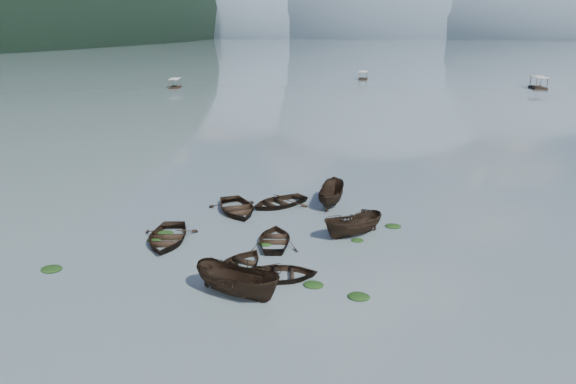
% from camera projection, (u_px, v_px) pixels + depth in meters
% --- Properties ---
extents(ground_plane, '(2400.00, 2400.00, 0.00)m').
position_uv_depth(ground_plane, '(229.00, 303.00, 25.06)').
color(ground_plane, slate).
extents(haze_mtn_a, '(520.00, 520.00, 280.00)m').
position_uv_depth(haze_mtn_a, '(266.00, 36.00, 916.88)').
color(haze_mtn_a, '#475666').
rests_on(haze_mtn_a, ground).
extents(haze_mtn_b, '(520.00, 520.00, 340.00)m').
position_uv_depth(haze_mtn_b, '(379.00, 37.00, 871.18)').
color(haze_mtn_b, '#475666').
rests_on(haze_mtn_b, ground).
extents(haze_mtn_c, '(520.00, 520.00, 260.00)m').
position_uv_depth(haze_mtn_c, '(504.00, 37.00, 825.47)').
color(haze_mtn_c, '#475666').
rests_on(haze_mtn_c, ground).
extents(rowboat_0, '(4.75, 5.73, 1.03)m').
position_uv_depth(rowboat_0, '(167.00, 242.00, 32.29)').
color(rowboat_0, black).
rests_on(rowboat_0, ground).
extents(rowboat_1, '(3.80, 4.73, 0.87)m').
position_uv_depth(rowboat_1, '(239.00, 269.00, 28.61)').
color(rowboat_1, black).
rests_on(rowboat_1, ground).
extents(rowboat_2, '(5.18, 3.05, 1.88)m').
position_uv_depth(rowboat_2, '(238.00, 296.00, 25.78)').
color(rowboat_2, black).
rests_on(rowboat_2, ground).
extents(rowboat_3, '(3.87, 4.78, 0.87)m').
position_uv_depth(rowboat_3, '(275.00, 243.00, 32.15)').
color(rowboat_3, black).
rests_on(rowboat_3, ground).
extents(rowboat_4, '(4.86, 4.06, 0.86)m').
position_uv_depth(rowboat_4, '(280.00, 278.00, 27.57)').
color(rowboat_4, black).
rests_on(rowboat_4, ground).
extents(rowboat_5, '(4.34, 4.29, 1.71)m').
position_uv_depth(rowboat_5, '(353.00, 236.00, 33.22)').
color(rowboat_5, black).
rests_on(rowboat_5, ground).
extents(rowboat_6, '(5.78, 6.20, 1.05)m').
position_uv_depth(rowboat_6, '(237.00, 212.00, 37.54)').
color(rowboat_6, black).
rests_on(rowboat_6, ground).
extents(rowboat_7, '(5.51, 5.69, 0.96)m').
position_uv_depth(rowboat_7, '(279.00, 206.00, 38.91)').
color(rowboat_7, black).
rests_on(rowboat_7, ground).
extents(rowboat_8, '(1.76, 4.62, 1.78)m').
position_uv_depth(rowboat_8, '(330.00, 204.00, 39.24)').
color(rowboat_8, black).
rests_on(rowboat_8, ground).
extents(weed_clump_0, '(1.21, 0.99, 0.26)m').
position_uv_depth(weed_clump_0, '(52.00, 270.00, 28.49)').
color(weed_clump_0, black).
rests_on(weed_clump_0, ground).
extents(weed_clump_1, '(1.12, 0.90, 0.25)m').
position_uv_depth(weed_clump_1, '(165.00, 234.00, 33.47)').
color(weed_clump_1, black).
rests_on(weed_clump_1, ground).
extents(weed_clump_2, '(1.13, 0.90, 0.24)m').
position_uv_depth(weed_clump_2, '(359.00, 298.00, 25.58)').
color(weed_clump_2, black).
rests_on(weed_clump_2, ground).
extents(weed_clump_3, '(0.82, 0.69, 0.18)m').
position_uv_depth(weed_clump_3, '(357.00, 241.00, 32.45)').
color(weed_clump_3, black).
rests_on(weed_clump_3, ground).
extents(weed_clump_4, '(1.09, 0.86, 0.22)m').
position_uv_depth(weed_clump_4, '(313.00, 286.00, 26.78)').
color(weed_clump_4, black).
rests_on(weed_clump_4, ground).
extents(weed_clump_5, '(0.96, 0.77, 0.20)m').
position_uv_depth(weed_clump_5, '(154.00, 241.00, 32.44)').
color(weed_clump_5, black).
rests_on(weed_clump_5, ground).
extents(weed_clump_6, '(0.87, 0.72, 0.18)m').
position_uv_depth(weed_clump_6, '(265.00, 244.00, 31.89)').
color(weed_clump_6, black).
rests_on(weed_clump_6, ground).
extents(weed_clump_7, '(1.10, 0.88, 0.24)m').
position_uv_depth(weed_clump_7, '(393.00, 227.00, 34.70)').
color(weed_clump_7, black).
rests_on(weed_clump_7, ground).
extents(pontoon_left, '(3.61, 5.62, 2.00)m').
position_uv_depth(pontoon_left, '(175.00, 88.00, 116.22)').
color(pontoon_left, black).
rests_on(pontoon_left, ground).
extents(pontoon_centre, '(2.48, 5.41, 2.03)m').
position_uv_depth(pontoon_centre, '(363.00, 80.00, 135.30)').
color(pontoon_centre, black).
rests_on(pontoon_centre, ground).
extents(pontoon_right, '(2.92, 6.64, 2.51)m').
position_uv_depth(pontoon_right, '(538.00, 89.00, 114.99)').
color(pontoon_right, black).
rests_on(pontoon_right, ground).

